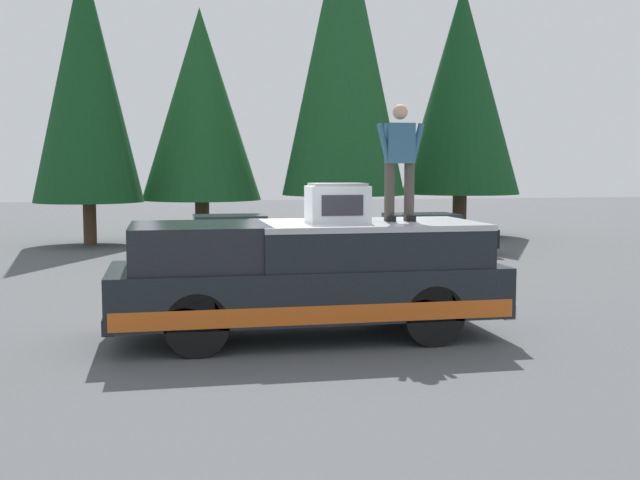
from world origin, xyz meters
TOP-DOWN VIEW (x-y plane):
  - ground_plane at (0.00, 0.00)m, footprint 90.00×90.00m
  - pickup_truck at (-0.44, -0.75)m, footprint 2.01×5.54m
  - compressor_unit at (-0.52, -1.17)m, footprint 0.65×0.84m
  - person_on_truck_bed at (-0.37, -2.14)m, footprint 0.29×0.72m
  - parked_car_black at (8.99, -5.60)m, footprint 1.64×4.10m
  - parked_car_grey at (9.37, -0.38)m, footprint 1.64×4.10m
  - conifer_far_left at (14.54, -8.98)m, footprint 4.09×4.09m
  - conifer_left at (13.53, -4.54)m, footprint 4.01×4.01m
  - conifer_center_left at (15.27, -0.03)m, footprint 4.00×4.00m
  - conifer_center_right at (13.82, 3.52)m, footprint 3.36×3.36m

SIDE VIEW (x-z plane):
  - ground_plane at x=0.00m, z-range 0.00..0.00m
  - parked_car_black at x=8.99m, z-range 0.00..1.16m
  - parked_car_grey at x=9.37m, z-range 0.00..1.16m
  - pickup_truck at x=-0.44m, z-range 0.05..1.70m
  - compressor_unit at x=-0.52m, z-range 1.65..2.21m
  - person_on_truck_bed at x=-0.37m, z-range 1.71..3.40m
  - conifer_center_left at x=15.27m, z-range 0.65..8.35m
  - conifer_center_right at x=13.82m, z-range 0.66..9.53m
  - conifer_far_left at x=14.54m, z-range 0.73..9.49m
  - conifer_left at x=13.53m, z-range 0.75..11.61m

